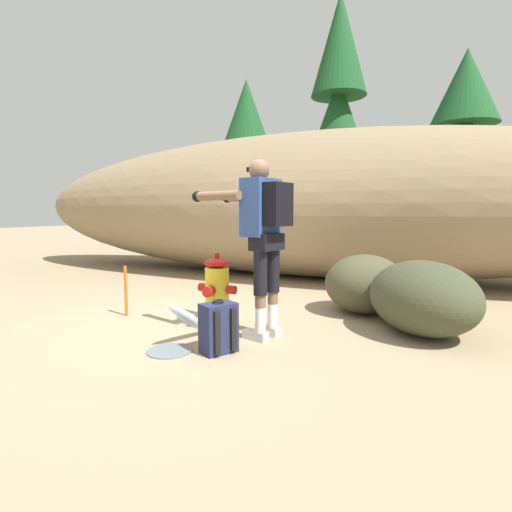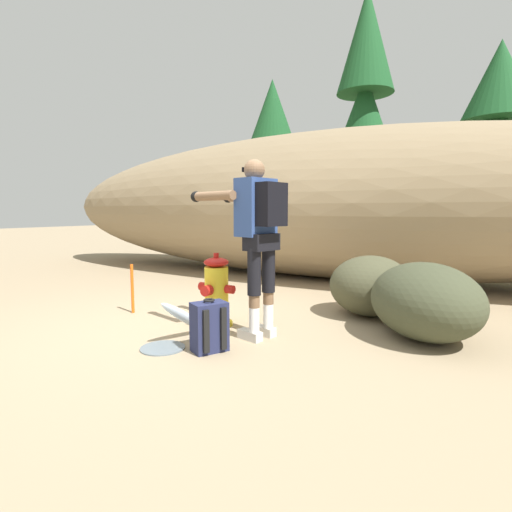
# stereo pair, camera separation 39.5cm
# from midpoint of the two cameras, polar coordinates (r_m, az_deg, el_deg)

# --- Properties ---
(ground_plane) EXTENTS (56.00, 56.00, 0.04)m
(ground_plane) POSITION_cam_midpoint_polar(r_m,az_deg,el_deg) (4.38, -10.59, -10.34)
(ground_plane) COLOR #998466
(dirt_embankment) EXTENTS (13.11, 3.20, 2.71)m
(dirt_embankment) POSITION_cam_midpoint_polar(r_m,az_deg,el_deg) (7.66, 5.86, 7.29)
(dirt_embankment) COLOR #897556
(dirt_embankment) RESTS_ON ground_plane
(fire_hydrant) EXTENTS (0.44, 0.39, 0.79)m
(fire_hydrant) POSITION_cam_midpoint_polar(r_m,az_deg,el_deg) (4.29, -8.29, -5.34)
(fire_hydrant) COLOR yellow
(fire_hydrant) RESTS_ON ground_plane
(hydrant_water_jet) EXTENTS (0.40, 0.90, 0.51)m
(hydrant_water_jet) POSITION_cam_midpoint_polar(r_m,az_deg,el_deg) (3.88, -12.89, -9.76)
(hydrant_water_jet) COLOR silver
(hydrant_water_jet) RESTS_ON ground_plane
(utility_worker) EXTENTS (1.04, 0.66, 1.73)m
(utility_worker) POSITION_cam_midpoint_polar(r_m,az_deg,el_deg) (3.79, -2.22, 4.44)
(utility_worker) COLOR beige
(utility_worker) RESTS_ON ground_plane
(spare_backpack) EXTENTS (0.36, 0.36, 0.47)m
(spare_backpack) POSITION_cam_midpoint_polar(r_m,az_deg,el_deg) (3.56, -8.71, -10.29)
(spare_backpack) COLOR #23284C
(spare_backpack) RESTS_ON ground_plane
(boulder_large) EXTENTS (1.35, 1.35, 0.72)m
(boulder_large) POSITION_cam_midpoint_polar(r_m,az_deg,el_deg) (4.95, 13.28, -3.94)
(boulder_large) COLOR #44442E
(boulder_large) RESTS_ON ground_plane
(boulder_mid) EXTENTS (1.52, 1.59, 0.75)m
(boulder_mid) POSITION_cam_midpoint_polar(r_m,az_deg,el_deg) (4.26, 20.59, -5.65)
(boulder_mid) COLOR #3D422D
(boulder_mid) RESTS_ON ground_plane
(pine_tree_far_left) EXTENTS (2.47, 2.47, 5.77)m
(pine_tree_far_left) POSITION_cam_midpoint_polar(r_m,az_deg,el_deg) (14.28, -2.21, 14.24)
(pine_tree_far_left) COLOR #47331E
(pine_tree_far_left) RESTS_ON ground_plane
(pine_tree_left) EXTENTS (2.55, 2.55, 7.68)m
(pine_tree_left) POSITION_cam_midpoint_polar(r_m,az_deg,el_deg) (12.86, 10.88, 19.51)
(pine_tree_left) COLOR #47331E
(pine_tree_left) RESTS_ON ground_plane
(pine_tree_center) EXTENTS (2.61, 2.61, 5.40)m
(pine_tree_center) POSITION_cam_midpoint_polar(r_m,az_deg,el_deg) (11.94, 26.87, 14.97)
(pine_tree_center) COLOR #47331E
(pine_tree_center) RESTS_ON ground_plane
(survey_stake) EXTENTS (0.04, 0.04, 0.60)m
(survey_stake) POSITION_cam_midpoint_polar(r_m,az_deg,el_deg) (5.00, -20.46, -4.77)
(survey_stake) COLOR #E55914
(survey_stake) RESTS_ON ground_plane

